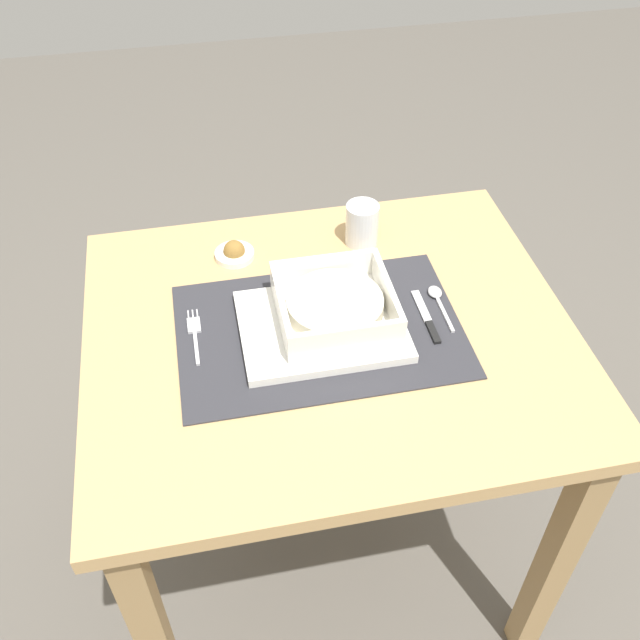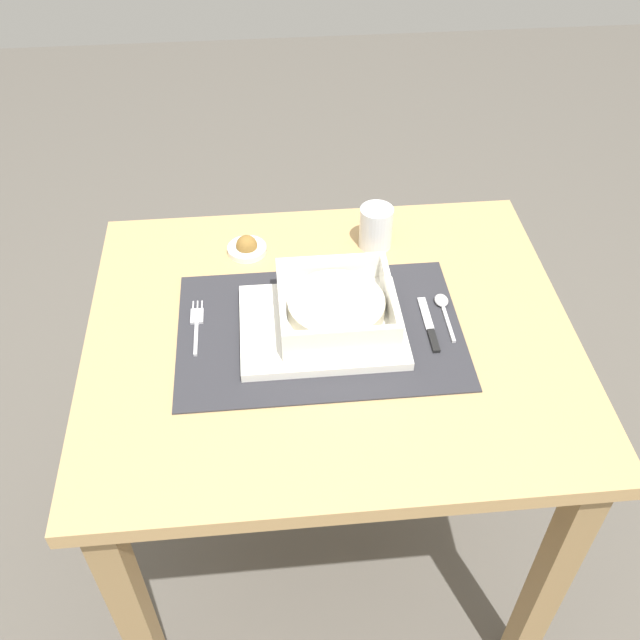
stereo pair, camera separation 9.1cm
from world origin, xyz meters
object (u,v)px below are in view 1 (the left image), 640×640
dining_table (329,376)px  porridge_bowl (335,307)px  fork (195,332)px  drinking_glass (362,226)px  butter_knife (427,320)px  condiment_saucer (234,253)px  spoon (437,297)px

dining_table → porridge_bowl: (0.01, 0.01, 0.16)m
dining_table → fork: bearing=171.5°
porridge_bowl → drinking_glass: (0.10, 0.22, -0.00)m
dining_table → fork: size_ratio=6.29×
dining_table → butter_knife: butter_knife is taller
dining_table → condiment_saucer: condiment_saucer is taller
spoon → butter_knife: 0.06m
dining_table → spoon: 0.24m
dining_table → condiment_saucer: size_ratio=11.11×
porridge_bowl → fork: bearing=174.4°
fork → spoon: (0.43, 0.00, 0.00)m
condiment_saucer → spoon: bearing=-29.7°
fork → condiment_saucer: condiment_saucer is taller
drinking_glass → condiment_saucer: 0.25m
porridge_bowl → fork: 0.24m
spoon → condiment_saucer: 0.39m
spoon → butter_knife: (-0.03, -0.05, -0.00)m
fork → condiment_saucer: bearing=60.6°
butter_knife → condiment_saucer: bearing=143.4°
fork → condiment_saucer: 0.21m
dining_table → fork: fork is taller
fork → butter_knife: 0.40m
porridge_bowl → spoon: size_ratio=1.64×
dining_table → spoon: size_ratio=7.13×
dining_table → condiment_saucer: 0.30m
dining_table → fork: 0.26m
drinking_glass → condiment_saucer: bearing=179.6°
fork → butter_knife: butter_knife is taller
porridge_bowl → fork: porridge_bowl is taller
dining_table → butter_knife: (0.17, -0.02, 0.12)m
dining_table → porridge_bowl: bearing=46.1°
spoon → porridge_bowl: bearing=-171.4°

